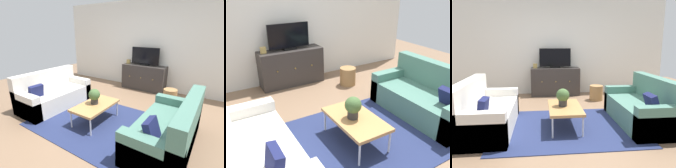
{
  "view_description": "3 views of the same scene",
  "coord_description": "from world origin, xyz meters",
  "views": [
    {
      "loc": [
        1.92,
        -2.5,
        1.8
      ],
      "look_at": [
        0.0,
        0.39,
        0.68
      ],
      "focal_mm": 26.64,
      "sensor_mm": 36.0,
      "label": 1
    },
    {
      "loc": [
        -1.69,
        -2.43,
        2.12
      ],
      "look_at": [
        0.0,
        0.39,
        0.68
      ],
      "focal_mm": 38.27,
      "sensor_mm": 36.0,
      "label": 2
    },
    {
      "loc": [
        -0.44,
        -3.75,
        1.49
      ],
      "look_at": [
        0.0,
        0.39,
        0.68
      ],
      "focal_mm": 34.58,
      "sensor_mm": 36.0,
      "label": 3
    }
  ],
  "objects": [
    {
      "name": "potted_plant",
      "position": [
        -0.08,
        -0.14,
        0.56
      ],
      "size": [
        0.23,
        0.23,
        0.31
      ],
      "color": "#2D2D2D",
      "rests_on": "coffee_table"
    },
    {
      "name": "wall_back",
      "position": [
        0.0,
        2.55,
        1.35
      ],
      "size": [
        6.4,
        0.12,
        2.7
      ],
      "primitive_type": "cube",
      "color": "silver",
      "rests_on": "ground_plane"
    },
    {
      "name": "ground_plane",
      "position": [
        0.0,
        0.0,
        0.0
      ],
      "size": [
        10.0,
        10.0,
        0.0
      ],
      "primitive_type": "plane",
      "color": "#84664C"
    },
    {
      "name": "couch_left_side",
      "position": [
        -1.44,
        -0.1,
        0.28
      ],
      "size": [
        0.83,
        1.69,
        0.86
      ],
      "color": "silver",
      "rests_on": "ground_plane"
    },
    {
      "name": "flat_screen_tv",
      "position": [
        -0.05,
        2.29,
        1.04
      ],
      "size": [
        0.87,
        0.16,
        0.55
      ],
      "color": "black",
      "rests_on": "tv_console"
    },
    {
      "name": "mantel_clock",
      "position": [
        -0.6,
        2.27,
        0.84
      ],
      "size": [
        0.11,
        0.07,
        0.13
      ],
      "primitive_type": "cube",
      "color": "tan",
      "rests_on": "tv_console"
    },
    {
      "name": "area_rug",
      "position": [
        0.0,
        -0.15,
        0.01
      ],
      "size": [
        2.5,
        1.9,
        0.01
      ],
      "primitive_type": "cube",
      "color": "navy",
      "rests_on": "ground_plane"
    },
    {
      "name": "wicker_basket",
      "position": [
        0.97,
        1.59,
        0.19
      ],
      "size": [
        0.34,
        0.34,
        0.38
      ],
      "primitive_type": "cylinder",
      "color": "#9E7547",
      "rests_on": "ground_plane"
    },
    {
      "name": "tv_console",
      "position": [
        -0.05,
        2.27,
        0.39
      ],
      "size": [
        1.35,
        0.47,
        0.77
      ],
      "color": "#332D2B",
      "rests_on": "ground_plane"
    },
    {
      "name": "coffee_table",
      "position": [
        -0.04,
        -0.15,
        0.36
      ],
      "size": [
        0.56,
        0.97,
        0.39
      ],
      "color": "#B7844C",
      "rests_on": "ground_plane"
    },
    {
      "name": "couch_right_side",
      "position": [
        1.44,
        -0.1,
        0.28
      ],
      "size": [
        0.83,
        1.69,
        0.86
      ],
      "color": "#4C7A6B",
      "rests_on": "ground_plane"
    }
  ]
}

